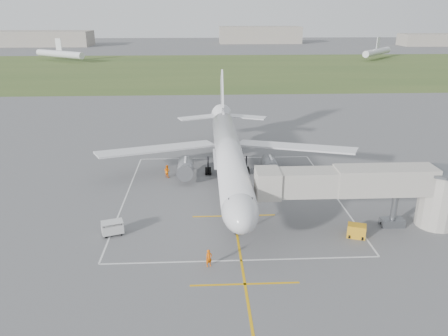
{
  "coord_description": "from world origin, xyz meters",
  "views": [
    {
      "loc": [
        -3.57,
        -57.49,
        23.43
      ],
      "look_at": [
        -0.91,
        -4.0,
        4.0
      ],
      "focal_mm": 35.0,
      "sensor_mm": 36.0,
      "label": 1
    }
  ],
  "objects_px": {
    "gpu_unit": "(356,231)",
    "baggage_cart": "(113,228)",
    "ramp_worker_wing": "(167,171)",
    "jet_bridge": "(377,188)",
    "ramp_worker_nose": "(209,258)",
    "airliner": "(229,154)"
  },
  "relations": [
    {
      "from": "airliner",
      "to": "ramp_worker_wing",
      "type": "distance_m",
      "value": 10.01
    },
    {
      "from": "gpu_unit",
      "to": "ramp_worker_nose",
      "type": "xyz_separation_m",
      "value": [
        -16.2,
        -5.01,
        0.17
      ]
    },
    {
      "from": "jet_bridge",
      "to": "ramp_worker_wing",
      "type": "relative_size",
      "value": 12.38
    },
    {
      "from": "ramp_worker_nose",
      "to": "ramp_worker_wing",
      "type": "height_order",
      "value": "ramp_worker_wing"
    },
    {
      "from": "airliner",
      "to": "ramp_worker_wing",
      "type": "bearing_deg",
      "value": 163.17
    },
    {
      "from": "baggage_cart",
      "to": "jet_bridge",
      "type": "bearing_deg",
      "value": -17.11
    },
    {
      "from": "gpu_unit",
      "to": "baggage_cart",
      "type": "relative_size",
      "value": 0.87
    },
    {
      "from": "baggage_cart",
      "to": "gpu_unit",
      "type": "bearing_deg",
      "value": -22.09
    },
    {
      "from": "ramp_worker_nose",
      "to": "baggage_cart",
      "type": "bearing_deg",
      "value": 122.62
    },
    {
      "from": "jet_bridge",
      "to": "ramp_worker_nose",
      "type": "distance_m",
      "value": 20.69
    },
    {
      "from": "airliner",
      "to": "gpu_unit",
      "type": "bearing_deg",
      "value": -51.99
    },
    {
      "from": "jet_bridge",
      "to": "ramp_worker_wing",
      "type": "height_order",
      "value": "jet_bridge"
    },
    {
      "from": "gpu_unit",
      "to": "baggage_cart",
      "type": "distance_m",
      "value": 26.77
    },
    {
      "from": "airliner",
      "to": "ramp_worker_nose",
      "type": "xyz_separation_m",
      "value": [
        -3.21,
        -21.64,
        -3.5
      ]
    },
    {
      "from": "jet_bridge",
      "to": "ramp_worker_nose",
      "type": "bearing_deg",
      "value": -158.69
    },
    {
      "from": "jet_bridge",
      "to": "baggage_cart",
      "type": "height_order",
      "value": "jet_bridge"
    },
    {
      "from": "baggage_cart",
      "to": "ramp_worker_nose",
      "type": "distance_m",
      "value": 12.54
    },
    {
      "from": "jet_bridge",
      "to": "ramp_worker_wing",
      "type": "bearing_deg",
      "value": 145.52
    },
    {
      "from": "jet_bridge",
      "to": "gpu_unit",
      "type": "xyz_separation_m",
      "value": [
        -2.73,
        -2.37,
        -4.02
      ]
    },
    {
      "from": "ramp_worker_wing",
      "to": "gpu_unit",
      "type": "bearing_deg",
      "value": 179.07
    },
    {
      "from": "jet_bridge",
      "to": "ramp_worker_nose",
      "type": "relative_size",
      "value": 13.12
    },
    {
      "from": "airliner",
      "to": "jet_bridge",
      "type": "distance_m",
      "value": 21.22
    }
  ]
}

